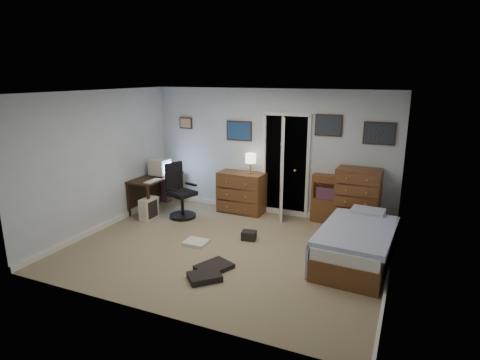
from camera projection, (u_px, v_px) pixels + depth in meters
name	position (u px, v px, depth m)	size (l,w,h in m)	color
floor	(227.00, 249.00, 6.54)	(5.00, 4.00, 0.02)	tan
computer_desk	(153.00, 184.00, 8.35)	(0.61, 1.25, 0.71)	black
crt_monitor	(160.00, 167.00, 8.35)	(0.38, 0.35, 0.34)	beige
keyboard	(153.00, 181.00, 7.89)	(0.14, 0.38, 0.02)	beige
pc_tower	(149.00, 209.00, 7.83)	(0.21, 0.40, 0.43)	beige
office_chair	(180.00, 197.00, 7.92)	(0.66, 0.66, 1.08)	black
media_stack	(166.00, 184.00, 8.87)	(0.17, 0.17, 0.83)	maroon
low_dresser	(241.00, 192.00, 8.20)	(0.94, 0.47, 0.84)	brown
table_lamp	(251.00, 159.00, 7.94)	(0.22, 0.22, 0.41)	gold
doorway	(290.00, 163.00, 8.16)	(0.96, 1.12, 2.05)	black
tall_dresser	(357.00, 199.00, 7.25)	(0.77, 0.45, 1.14)	brown
headboard_bookcase	(339.00, 199.00, 7.50)	(1.05, 0.33, 0.93)	brown
bed	(357.00, 243.00, 6.03)	(1.13, 1.95, 0.62)	brown
wall_posters	(298.00, 129.00, 7.63)	(4.38, 0.04, 0.60)	#331E11
floor_clutter	(215.00, 258.00, 6.09)	(1.18, 1.93, 0.15)	black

